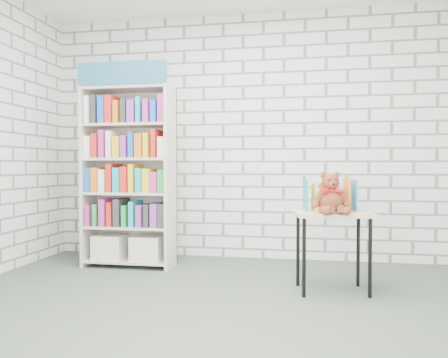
# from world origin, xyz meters

# --- Properties ---
(ground) EXTENTS (4.50, 4.50, 0.00)m
(ground) POSITION_xyz_m (0.00, 0.00, 0.00)
(ground) COLOR #3F493E
(ground) RESTS_ON ground
(room_shell) EXTENTS (4.52, 4.02, 2.81)m
(room_shell) POSITION_xyz_m (0.00, 0.00, 1.78)
(room_shell) COLOR silver
(room_shell) RESTS_ON ground
(bookshelf) EXTENTS (0.94, 0.37, 2.11)m
(bookshelf) POSITION_xyz_m (-1.12, 1.36, 0.96)
(bookshelf) COLOR beige
(bookshelf) RESTS_ON ground
(display_table) EXTENTS (0.68, 0.52, 0.67)m
(display_table) POSITION_xyz_m (0.92, 0.76, 0.58)
(display_table) COLOR #D5BA80
(display_table) RESTS_ON ground
(table_books) EXTENTS (0.46, 0.26, 0.26)m
(table_books) POSITION_xyz_m (0.91, 0.86, 0.80)
(table_books) COLOR teal
(table_books) RESTS_ON display_table
(teddy_bear) EXTENTS (0.31, 0.30, 0.34)m
(teddy_bear) POSITION_xyz_m (0.90, 0.66, 0.81)
(teddy_bear) COLOR brown
(teddy_bear) RESTS_ON display_table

